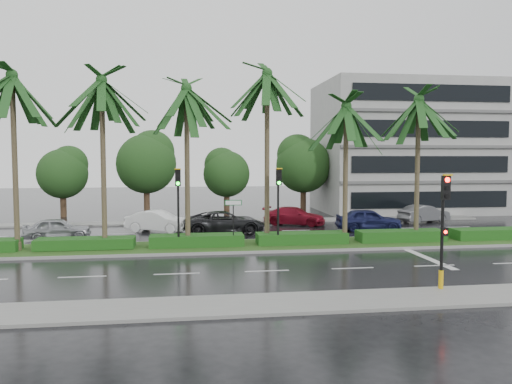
{
  "coord_description": "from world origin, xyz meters",
  "views": [
    {
      "loc": [
        -3.54,
        -26.8,
        5.1
      ],
      "look_at": [
        0.41,
        1.5,
        3.11
      ],
      "focal_mm": 35.0,
      "sensor_mm": 36.0,
      "label": 1
    }
  ],
  "objects": [
    {
      "name": "car_red",
      "position": [
        4.5,
        9.81,
        0.67
      ],
      "size": [
        3.62,
        5.01,
        1.35
      ],
      "primitive_type": "imported",
      "rotation": [
        0.0,
        0.0,
        1.15
      ],
      "color": "maroon",
      "rests_on": "ground"
    },
    {
      "name": "lane_markings",
      "position": [
        3.04,
        -0.43,
        0.01
      ],
      "size": [
        34.0,
        13.06,
        0.01
      ],
      "color": "silver",
      "rests_on": "ground"
    },
    {
      "name": "car_blue",
      "position": [
        9.0,
        6.28,
        0.77
      ],
      "size": [
        2.29,
        4.68,
        1.54
      ],
      "primitive_type": "imported",
      "rotation": [
        0.0,
        0.0,
        1.46
      ],
      "color": "#191E4C",
      "rests_on": "ground"
    },
    {
      "name": "signal_median_left",
      "position": [
        -4.0,
        0.3,
        3.0
      ],
      "size": [
        0.34,
        0.42,
        4.36
      ],
      "color": "black",
      "rests_on": "median"
    },
    {
      "name": "building",
      "position": [
        17.0,
        18.0,
        6.0
      ],
      "size": [
        16.0,
        10.0,
        12.0
      ],
      "primitive_type": "cube",
      "color": "gray",
      "rests_on": "ground"
    },
    {
      "name": "signal_near",
      "position": [
        6.0,
        -9.39,
        2.5
      ],
      "size": [
        0.34,
        0.45,
        4.36
      ],
      "color": "black",
      "rests_on": "near_sidewalk"
    },
    {
      "name": "car_darkgrey",
      "position": [
        -1.0,
        6.35,
        0.75
      ],
      "size": [
        2.68,
        5.48,
        1.5
      ],
      "primitive_type": "imported",
      "rotation": [
        0.0,
        0.0,
        1.61
      ],
      "color": "black",
      "rests_on": "ground"
    },
    {
      "name": "car_white",
      "position": [
        -5.5,
        7.67,
        0.73
      ],
      "size": [
        3.18,
        4.66,
        1.45
      ],
      "primitive_type": "imported",
      "rotation": [
        0.0,
        0.0,
        1.16
      ],
      "color": "white",
      "rests_on": "ground"
    },
    {
      "name": "bg_trees",
      "position": [
        2.07,
        17.59,
        4.64
      ],
      "size": [
        32.87,
        5.52,
        7.97
      ],
      "color": "#3A271A",
      "rests_on": "ground"
    },
    {
      "name": "hedge",
      "position": [
        0.0,
        1.0,
        0.45
      ],
      "size": [
        35.2,
        1.4,
        0.6
      ],
      "color": "#194513",
      "rests_on": "median"
    },
    {
      "name": "car_silver",
      "position": [
        -11.5,
        5.22,
        0.68
      ],
      "size": [
        2.24,
        4.21,
        1.36
      ],
      "primitive_type": "imported",
      "rotation": [
        0.0,
        0.0,
        1.74
      ],
      "color": "#A7A9AF",
      "rests_on": "ground"
    },
    {
      "name": "palm_row",
      "position": [
        -1.26,
        1.02,
        8.3
      ],
      "size": [
        26.3,
        4.2,
        10.47
      ],
      "color": "#453C28",
      "rests_on": "median"
    },
    {
      "name": "car_grey",
      "position": [
        14.9,
        9.86,
        0.69
      ],
      "size": [
        2.55,
        4.4,
        1.37
      ],
      "primitive_type": "imported",
      "rotation": [
        0.0,
        0.0,
        1.85
      ],
      "color": "#4E5053",
      "rests_on": "ground"
    },
    {
      "name": "signal_median_right",
      "position": [
        1.5,
        0.3,
        3.0
      ],
      "size": [
        0.34,
        0.42,
        4.36
      ],
      "color": "black",
      "rests_on": "median"
    },
    {
      "name": "near_sidewalk",
      "position": [
        0.0,
        -10.2,
        0.06
      ],
      "size": [
        40.0,
        2.4,
        0.12
      ],
      "primitive_type": "cube",
      "color": "slate",
      "rests_on": "ground"
    },
    {
      "name": "median",
      "position": [
        0.0,
        1.0,
        0.08
      ],
      "size": [
        36.0,
        4.0,
        0.15
      ],
      "color": "gray",
      "rests_on": "ground"
    },
    {
      "name": "ground",
      "position": [
        0.0,
        0.0,
        0.0
      ],
      "size": [
        120.0,
        120.0,
        0.0
      ],
      "primitive_type": "plane",
      "color": "black",
      "rests_on": "ground"
    },
    {
      "name": "street_sign",
      "position": [
        -1.0,
        0.48,
        2.12
      ],
      "size": [
        0.95,
        0.09,
        2.6
      ],
      "color": "black",
      "rests_on": "median"
    },
    {
      "name": "far_sidewalk",
      "position": [
        0.0,
        12.0,
        0.06
      ],
      "size": [
        40.0,
        2.0,
        0.12
      ],
      "primitive_type": "cube",
      "color": "slate",
      "rests_on": "ground"
    }
  ]
}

